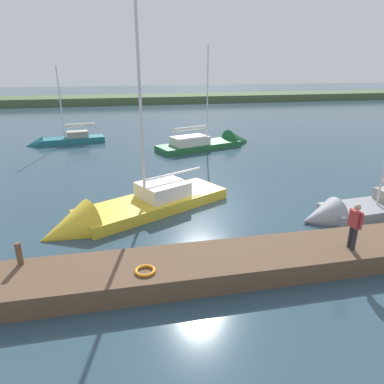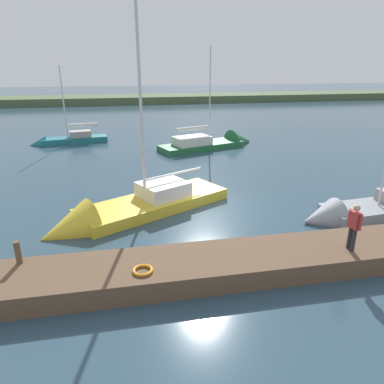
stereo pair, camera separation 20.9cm
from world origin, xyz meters
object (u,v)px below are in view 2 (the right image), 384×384
at_px(mooring_post_far, 18,252).
at_px(sailboat_far_right, 67,142).
at_px(life_ring_buoy, 143,270).
at_px(person_on_dock, 354,224).
at_px(sailboat_behind_pier, 125,214).
at_px(sailboat_inner_slip, 217,144).
at_px(sailboat_near_dock, 371,211).

height_order(mooring_post_far, sailboat_far_right, sailboat_far_right).
bearing_deg(life_ring_buoy, person_on_dock, -179.68).
bearing_deg(sailboat_behind_pier, life_ring_buoy, 67.11).
distance_m(mooring_post_far, sailboat_behind_pier, 5.87).
distance_m(sailboat_inner_slip, sailboat_far_right, 13.59).
bearing_deg(person_on_dock, sailboat_near_dock, -138.43).
bearing_deg(sailboat_near_dock, life_ring_buoy, 14.70).
bearing_deg(sailboat_near_dock, mooring_post_far, 5.10).
distance_m(life_ring_buoy, sailboat_near_dock, 11.69).
bearing_deg(sailboat_near_dock, sailboat_far_right, -54.73).
height_order(sailboat_inner_slip, sailboat_behind_pier, sailboat_behind_pier).
xyz_separation_m(life_ring_buoy, sailboat_behind_pier, (0.51, -5.97, -0.62)).
xyz_separation_m(sailboat_far_right, person_on_dock, (-12.66, 23.36, 1.56)).
distance_m(sailboat_near_dock, person_on_dock, 5.61).
height_order(mooring_post_far, sailboat_near_dock, sailboat_near_dock).
relative_size(mooring_post_far, life_ring_buoy, 1.17).
distance_m(sailboat_inner_slip, sailboat_behind_pier, 15.88).
distance_m(sailboat_inner_slip, person_on_dock, 19.64).
xyz_separation_m(life_ring_buoy, sailboat_inner_slip, (-7.62, -19.62, -0.55)).
bearing_deg(life_ring_buoy, sailboat_near_dock, -160.43).
height_order(sailboat_inner_slip, sailboat_far_right, sailboat_inner_slip).
bearing_deg(mooring_post_far, sailboat_near_dock, -170.03).
distance_m(mooring_post_far, sailboat_far_right, 22.19).
distance_m(life_ring_buoy, sailboat_far_right, 24.03).
bearing_deg(mooring_post_far, life_ring_buoy, 161.82).
distance_m(mooring_post_far, sailboat_near_dock, 15.18).
xyz_separation_m(sailboat_behind_pier, sailboat_far_right, (4.93, -17.43, -0.02)).
relative_size(sailboat_near_dock, person_on_dock, 5.07).
bearing_deg(person_on_dock, life_ring_buoy, -3.80).
bearing_deg(person_on_dock, sailboat_behind_pier, -41.62).
xyz_separation_m(mooring_post_far, sailboat_near_dock, (-14.92, -2.62, -0.89)).
distance_m(sailboat_behind_pier, sailboat_far_right, 18.11).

